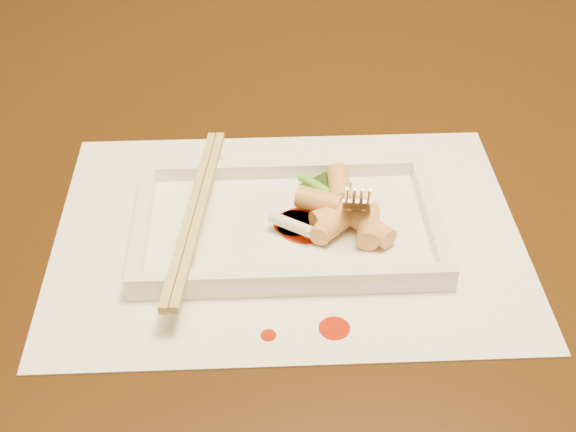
{
  "coord_description": "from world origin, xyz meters",
  "views": [
    {
      "loc": [
        -0.0,
        -0.63,
        1.2
      ],
      "look_at": [
        0.02,
        -0.1,
        0.77
      ],
      "focal_mm": 50.0,
      "sensor_mm": 36.0,
      "label": 1
    }
  ],
  "objects_px": {
    "chopstick_a": "(191,212)",
    "fork": "(372,139)",
    "plate_base": "(288,229)",
    "table": "(265,249)",
    "placemat": "(288,233)"
  },
  "relations": [
    {
      "from": "placemat",
      "to": "fork",
      "type": "relative_size",
      "value": 2.86
    },
    {
      "from": "placemat",
      "to": "chopstick_a",
      "type": "distance_m",
      "value": 0.09
    },
    {
      "from": "plate_base",
      "to": "chopstick_a",
      "type": "relative_size",
      "value": 1.11
    },
    {
      "from": "fork",
      "to": "chopstick_a",
      "type": "bearing_deg",
      "value": -173.25
    },
    {
      "from": "placemat",
      "to": "chopstick_a",
      "type": "relative_size",
      "value": 1.71
    },
    {
      "from": "table",
      "to": "placemat",
      "type": "height_order",
      "value": "placemat"
    },
    {
      "from": "placemat",
      "to": "plate_base",
      "type": "xyz_separation_m",
      "value": [
        0.0,
        0.0,
        0.0
      ]
    },
    {
      "from": "placemat",
      "to": "chopstick_a",
      "type": "bearing_deg",
      "value": 180.0
    },
    {
      "from": "table",
      "to": "plate_base",
      "type": "distance_m",
      "value": 0.14
    },
    {
      "from": "plate_base",
      "to": "chopstick_a",
      "type": "xyz_separation_m",
      "value": [
        -0.08,
        0.0,
        0.02
      ]
    },
    {
      "from": "chopstick_a",
      "to": "fork",
      "type": "xyz_separation_m",
      "value": [
        0.15,
        0.02,
        0.06
      ]
    },
    {
      "from": "placemat",
      "to": "plate_base",
      "type": "height_order",
      "value": "plate_base"
    },
    {
      "from": "table",
      "to": "chopstick_a",
      "type": "bearing_deg",
      "value": -122.85
    },
    {
      "from": "fork",
      "to": "placemat",
      "type": "bearing_deg",
      "value": -165.58
    },
    {
      "from": "placemat",
      "to": "fork",
      "type": "xyz_separation_m",
      "value": [
        0.07,
        0.02,
        0.08
      ]
    }
  ]
}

